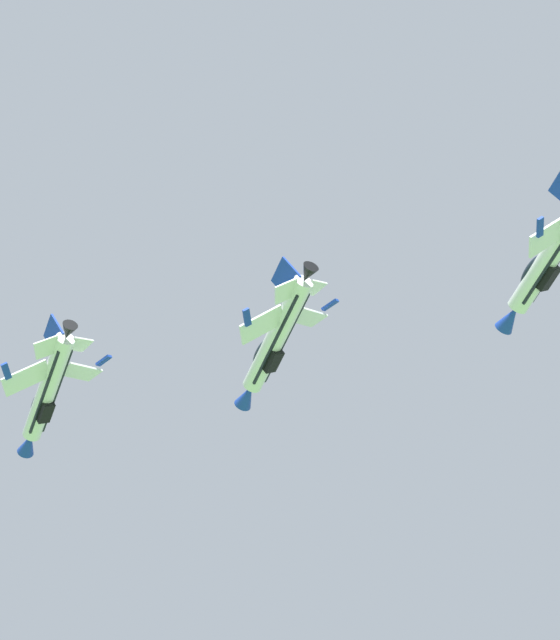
{
  "coord_description": "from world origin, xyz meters",
  "views": [
    {
      "loc": [
        2.25,
        -4.69,
        1.57
      ],
      "look_at": [
        33.4,
        39.9,
        76.23
      ],
      "focal_mm": 60.99,
      "sensor_mm": 36.0,
      "label": 1
    }
  ],
  "objects": [
    {
      "name": "fighter_jet_lead",
      "position": [
        20.76,
        58.12,
        76.13
      ],
      "size": [
        8.97,
        15.81,
        5.66
      ],
      "rotation": [
        0.0,
        -0.58,
        6.05
      ],
      "color": "white"
    },
    {
      "name": "fighter_jet_right_wing",
      "position": [
        46.43,
        20.88,
        74.14
      ],
      "size": [
        8.34,
        15.81,
        6.57
      ],
      "rotation": [
        0.0,
        -0.69,
        6.05
      ],
      "color": "white"
    },
    {
      "name": "fighter_jet_left_wing",
      "position": [
        33.79,
        41.1,
        75.31
      ],
      "size": [
        8.62,
        15.81,
        6.2
      ],
      "rotation": [
        0.0,
        -0.65,
        6.05
      ],
      "color": "white"
    }
  ]
}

